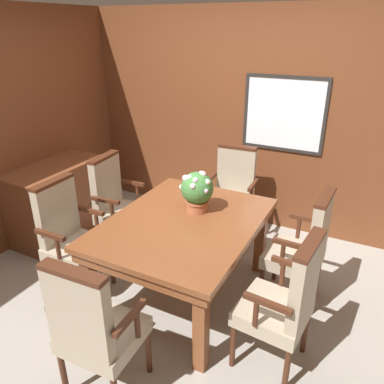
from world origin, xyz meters
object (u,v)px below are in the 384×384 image
(potted_plant, at_px, (197,190))
(chair_right_near, at_px, (286,300))
(chair_right_far, at_px, (304,246))
(chair_head_far, at_px, (232,190))
(chair_left_far, at_px, (116,202))
(dining_table, at_px, (184,231))
(chair_head_near, at_px, (94,327))
(chair_left_near, at_px, (69,234))
(sideboard_cabinet, at_px, (58,201))

(potted_plant, bearing_deg, chair_right_near, -31.49)
(chair_right_far, relative_size, chair_head_far, 1.00)
(chair_right_far, bearing_deg, potted_plant, -78.13)
(chair_left_far, bearing_deg, dining_table, -113.49)
(dining_table, relative_size, chair_left_far, 1.45)
(chair_head_near, bearing_deg, potted_plant, -93.56)
(chair_right_near, bearing_deg, chair_left_far, -104.76)
(chair_right_near, distance_m, chair_left_far, 2.07)
(chair_left_near, relative_size, chair_right_far, 1.00)
(chair_head_near, bearing_deg, chair_left_far, -59.29)
(chair_left_near, bearing_deg, sideboard_cabinet, 50.77)
(dining_table, xyz_separation_m, chair_left_far, (-0.98, 0.34, -0.09))
(chair_head_far, relative_size, potted_plant, 2.87)
(dining_table, relative_size, chair_left_near, 1.45)
(sideboard_cabinet, bearing_deg, chair_left_far, 2.53)
(chair_head_near, distance_m, potted_plant, 1.40)
(sideboard_cabinet, bearing_deg, potted_plant, -2.88)
(chair_left_near, xyz_separation_m, chair_right_near, (1.91, 0.00, 0.00))
(dining_table, relative_size, chair_head_far, 1.45)
(dining_table, height_order, sideboard_cabinet, sideboard_cabinet)
(chair_left_near, xyz_separation_m, chair_right_far, (1.88, 0.74, 0.00))
(chair_head_near, xyz_separation_m, chair_right_near, (0.98, 0.77, 0.00))
(chair_head_near, bearing_deg, chair_head_far, -92.49)
(chair_left_far, xyz_separation_m, potted_plant, (0.99, -0.13, 0.38))
(chair_head_far, xyz_separation_m, chair_left_far, (-0.97, -0.81, 0.00))
(chair_head_near, bearing_deg, chair_right_far, -124.60)
(chair_left_far, bearing_deg, chair_right_far, -93.41)
(chair_head_far, xyz_separation_m, potted_plant, (0.03, -0.94, 0.38))
(dining_table, bearing_deg, chair_right_far, 21.60)
(chair_right_far, distance_m, chair_head_near, 1.78)
(dining_table, xyz_separation_m, chair_right_far, (0.93, 0.37, -0.09))
(chair_right_far, distance_m, chair_head_far, 1.23)
(dining_table, xyz_separation_m, potted_plant, (0.01, 0.22, 0.29))
(chair_left_near, height_order, potted_plant, potted_plant)
(chair_head_near, xyz_separation_m, potted_plant, (0.02, 1.35, 0.38))
(chair_left_near, distance_m, chair_head_far, 1.79)
(chair_head_near, distance_m, sideboard_cabinet, 2.29)
(chair_right_far, distance_m, chair_left_far, 1.91)
(chair_head_near, xyz_separation_m, sideboard_cabinet, (-1.77, 1.44, -0.15))
(dining_table, bearing_deg, chair_head_far, 90.58)
(sideboard_cabinet, bearing_deg, chair_left_near, -38.88)
(chair_right_far, distance_m, chair_right_near, 0.74)
(chair_head_far, bearing_deg, chair_right_near, -60.28)
(chair_right_near, height_order, potted_plant, potted_plant)
(chair_head_near, bearing_deg, chair_left_near, -41.79)
(chair_left_far, relative_size, sideboard_cabinet, 0.96)
(chair_head_far, bearing_deg, chair_right_far, -42.73)
(chair_left_near, bearing_deg, chair_head_near, -129.62)
(chair_right_far, bearing_deg, chair_right_near, 4.88)
(dining_table, distance_m, chair_left_near, 1.02)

